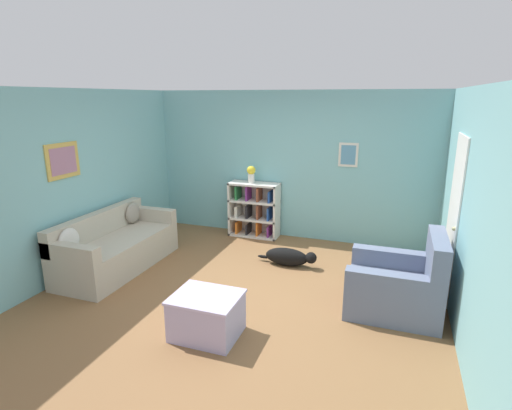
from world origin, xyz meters
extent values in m
plane|color=brown|center=(0.00, 0.00, 0.00)|extent=(14.00, 14.00, 0.00)
cube|color=#7AB7BC|center=(0.00, 2.25, 1.30)|extent=(5.60, 0.10, 2.60)
cube|color=silver|center=(1.00, 2.19, 1.55)|extent=(0.32, 0.02, 0.40)
cube|color=#568EAD|center=(1.00, 2.18, 1.55)|extent=(0.24, 0.01, 0.32)
cube|color=#7AB7BC|center=(-2.55, 0.00, 1.30)|extent=(0.10, 5.00, 2.60)
cube|color=gold|center=(-2.49, -0.40, 1.65)|extent=(0.02, 0.56, 0.48)
cube|color=#A37089|center=(-2.48, -0.40, 1.65)|extent=(0.01, 0.44, 0.36)
cube|color=#7AB7BC|center=(2.55, 0.00, 1.30)|extent=(0.10, 5.00, 2.60)
cube|color=white|center=(2.49, 0.70, 1.02)|extent=(0.02, 0.84, 2.05)
sphere|color=tan|center=(2.46, 0.35, 1.00)|extent=(0.05, 0.05, 0.05)
cube|color=#B7AD99|center=(-2.01, -0.03, 0.24)|extent=(0.83, 1.97, 0.47)
cube|color=#B7AD99|center=(-2.35, -0.03, 0.65)|extent=(0.16, 1.97, 0.36)
cube|color=#B7AD99|center=(-2.01, -0.93, 0.58)|extent=(0.83, 0.16, 0.22)
cube|color=#B7AD99|center=(-2.01, 0.87, 0.58)|extent=(0.83, 0.16, 0.22)
ellipsoid|color=beige|center=(-2.23, -0.72, 0.64)|extent=(0.14, 0.34, 0.34)
ellipsoid|color=gray|center=(-2.23, 0.66, 0.64)|extent=(0.14, 0.34, 0.34)
cube|color=silver|center=(-1.04, 2.00, 0.50)|extent=(0.04, 0.36, 0.99)
cube|color=silver|center=(-0.17, 2.00, 0.50)|extent=(0.04, 0.36, 0.99)
cube|color=silver|center=(-0.60, 2.17, 0.50)|extent=(0.90, 0.02, 0.99)
cube|color=silver|center=(-0.60, 2.00, 0.02)|extent=(0.90, 0.36, 0.04)
cube|color=silver|center=(-0.60, 2.00, 0.33)|extent=(0.90, 0.36, 0.04)
cube|color=silver|center=(-0.60, 2.00, 0.66)|extent=(0.90, 0.36, 0.04)
cube|color=silver|center=(-0.60, 2.00, 0.98)|extent=(0.90, 0.36, 0.04)
cube|color=orange|center=(-0.91, 1.99, 0.13)|extent=(0.04, 0.27, 0.23)
cube|color=silver|center=(-0.91, 1.99, 0.45)|extent=(0.05, 0.27, 0.20)
cube|color=#287A3D|center=(-0.91, 1.99, 0.80)|extent=(0.03, 0.27, 0.24)
cube|color=black|center=(-0.71, 1.99, 0.12)|extent=(0.03, 0.27, 0.20)
cube|color=black|center=(-0.70, 1.99, 0.47)|extent=(0.04, 0.27, 0.23)
cube|color=#7A2D84|center=(-0.71, 1.99, 0.81)|extent=(0.03, 0.27, 0.26)
cube|color=orange|center=(-0.51, 1.99, 0.15)|extent=(0.03, 0.27, 0.27)
cube|color=brown|center=(-0.50, 1.99, 0.48)|extent=(0.03, 0.27, 0.26)
cube|color=brown|center=(-0.50, 1.99, 0.80)|extent=(0.03, 0.27, 0.25)
cube|color=#7A2D84|center=(-0.30, 1.99, 0.12)|extent=(0.03, 0.27, 0.21)
cube|color=#234C9E|center=(-0.30, 1.99, 0.46)|extent=(0.03, 0.27, 0.23)
cube|color=#234C9E|center=(-0.28, 1.99, 0.78)|extent=(0.03, 0.27, 0.19)
cube|color=slate|center=(1.86, 0.05, 0.20)|extent=(1.05, 0.92, 0.40)
cube|color=slate|center=(2.29, 0.05, 0.69)|extent=(0.18, 0.92, 0.58)
cube|color=slate|center=(1.86, -0.32, 0.51)|extent=(1.05, 0.18, 0.22)
cube|color=slate|center=(1.86, 0.42, 0.51)|extent=(1.05, 0.18, 0.22)
cube|color=#ADA3CC|center=(0.00, -1.17, 0.23)|extent=(0.68, 0.56, 0.46)
cube|color=#BBB0DC|center=(0.00, -1.17, 0.45)|extent=(0.71, 0.58, 0.03)
ellipsoid|color=black|center=(0.32, 0.90, 0.14)|extent=(0.66, 0.24, 0.27)
sphere|color=black|center=(0.69, 0.90, 0.17)|extent=(0.17, 0.17, 0.17)
ellipsoid|color=black|center=(-0.06, 0.94, 0.07)|extent=(0.20, 0.05, 0.05)
cylinder|color=silver|center=(-0.66, 2.00, 1.08)|extent=(0.12, 0.12, 0.16)
sphere|color=yellow|center=(-0.66, 2.00, 1.22)|extent=(0.15, 0.15, 0.15)
camera|label=1|loc=(1.76, -4.57, 2.48)|focal=28.00mm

